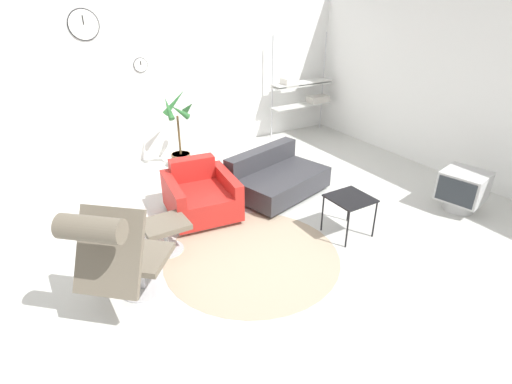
{
  "coord_description": "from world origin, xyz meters",
  "views": [
    {
      "loc": [
        -2.11,
        -3.51,
        2.63
      ],
      "look_at": [
        0.04,
        0.01,
        0.55
      ],
      "focal_mm": 28.0,
      "sensor_mm": 36.0,
      "label": 1
    }
  ],
  "objects_px": {
    "shelf_unit": "(303,91)",
    "ottoman": "(165,229)",
    "lounge_chair": "(116,250)",
    "couch_low": "(276,179)",
    "armchair_red": "(201,197)",
    "crt_television": "(463,189)",
    "potted_plant": "(180,139)",
    "side_table": "(350,201)"
  },
  "relations": [
    {
      "from": "ottoman",
      "to": "crt_television",
      "type": "distance_m",
      "value": 3.84
    },
    {
      "from": "crt_television",
      "to": "potted_plant",
      "type": "distance_m",
      "value": 4.23
    },
    {
      "from": "couch_low",
      "to": "crt_television",
      "type": "height_order",
      "value": "couch_low"
    },
    {
      "from": "armchair_red",
      "to": "couch_low",
      "type": "relative_size",
      "value": 0.67
    },
    {
      "from": "crt_television",
      "to": "shelf_unit",
      "type": "xyz_separation_m",
      "value": [
        0.14,
        3.66,
        0.57
      ]
    },
    {
      "from": "armchair_red",
      "to": "couch_low",
      "type": "bearing_deg",
      "value": -172.09
    },
    {
      "from": "shelf_unit",
      "to": "lounge_chair",
      "type": "bearing_deg",
      "value": -143.83
    },
    {
      "from": "couch_low",
      "to": "side_table",
      "type": "bearing_deg",
      "value": 79.99
    },
    {
      "from": "couch_low",
      "to": "ottoman",
      "type": "bearing_deg",
      "value": 1.74
    },
    {
      "from": "potted_plant",
      "to": "shelf_unit",
      "type": "bearing_deg",
      "value": 6.68
    },
    {
      "from": "ottoman",
      "to": "couch_low",
      "type": "bearing_deg",
      "value": 16.85
    },
    {
      "from": "crt_television",
      "to": "shelf_unit",
      "type": "height_order",
      "value": "shelf_unit"
    },
    {
      "from": "ottoman",
      "to": "crt_television",
      "type": "height_order",
      "value": "crt_television"
    },
    {
      "from": "side_table",
      "to": "shelf_unit",
      "type": "distance_m",
      "value": 3.81
    },
    {
      "from": "armchair_red",
      "to": "potted_plant",
      "type": "bearing_deg",
      "value": -96.0
    },
    {
      "from": "lounge_chair",
      "to": "crt_television",
      "type": "relative_size",
      "value": 1.84
    },
    {
      "from": "side_table",
      "to": "crt_television",
      "type": "xyz_separation_m",
      "value": [
        1.69,
        -0.34,
        -0.14
      ]
    },
    {
      "from": "armchair_red",
      "to": "side_table",
      "type": "xyz_separation_m",
      "value": [
        1.31,
        -1.34,
        0.18
      ]
    },
    {
      "from": "ottoman",
      "to": "shelf_unit",
      "type": "bearing_deg",
      "value": 33.55
    },
    {
      "from": "ottoman",
      "to": "armchair_red",
      "type": "bearing_deg",
      "value": 39.4
    },
    {
      "from": "shelf_unit",
      "to": "ottoman",
      "type": "bearing_deg",
      "value": -146.45
    },
    {
      "from": "couch_low",
      "to": "crt_television",
      "type": "distance_m",
      "value": 2.48
    },
    {
      "from": "side_table",
      "to": "potted_plant",
      "type": "xyz_separation_m",
      "value": [
        -0.91,
        2.99,
        0.05
      ]
    },
    {
      "from": "couch_low",
      "to": "potted_plant",
      "type": "relative_size",
      "value": 1.2
    },
    {
      "from": "crt_television",
      "to": "shelf_unit",
      "type": "distance_m",
      "value": 3.7
    },
    {
      "from": "crt_television",
      "to": "side_table",
      "type": "bearing_deg",
      "value": 65.78
    },
    {
      "from": "armchair_red",
      "to": "crt_television",
      "type": "relative_size",
      "value": 1.59
    },
    {
      "from": "lounge_chair",
      "to": "couch_low",
      "type": "xyz_separation_m",
      "value": [
        2.51,
        1.3,
        -0.46
      ]
    },
    {
      "from": "couch_low",
      "to": "shelf_unit",
      "type": "relative_size",
      "value": 0.78
    },
    {
      "from": "lounge_chair",
      "to": "shelf_unit",
      "type": "bearing_deg",
      "value": 77.8
    },
    {
      "from": "lounge_chair",
      "to": "shelf_unit",
      "type": "xyz_separation_m",
      "value": [
        4.46,
        3.26,
        0.19
      ]
    },
    {
      "from": "lounge_chair",
      "to": "armchair_red",
      "type": "height_order",
      "value": "lounge_chair"
    },
    {
      "from": "lounge_chair",
      "to": "side_table",
      "type": "distance_m",
      "value": 2.65
    },
    {
      "from": "side_table",
      "to": "crt_television",
      "type": "distance_m",
      "value": 1.73
    },
    {
      "from": "armchair_red",
      "to": "couch_low",
      "type": "xyz_separation_m",
      "value": [
        1.18,
        0.01,
        -0.03
      ]
    },
    {
      "from": "armchair_red",
      "to": "lounge_chair",
      "type": "bearing_deg",
      "value": 51.62
    },
    {
      "from": "ottoman",
      "to": "armchair_red",
      "type": "distance_m",
      "value": 0.87
    },
    {
      "from": "couch_low",
      "to": "potted_plant",
      "type": "xyz_separation_m",
      "value": [
        -0.79,
        1.64,
        0.26
      ]
    },
    {
      "from": "couch_low",
      "to": "potted_plant",
      "type": "distance_m",
      "value": 1.84
    },
    {
      "from": "ottoman",
      "to": "couch_low",
      "type": "relative_size",
      "value": 0.33
    },
    {
      "from": "side_table",
      "to": "crt_television",
      "type": "bearing_deg",
      "value": -11.4
    },
    {
      "from": "couch_low",
      "to": "shelf_unit",
      "type": "xyz_separation_m",
      "value": [
        1.95,
        1.96,
        0.66
      ]
    }
  ]
}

